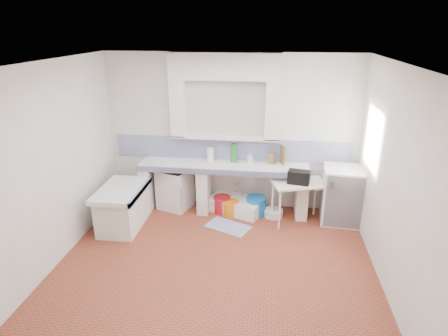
# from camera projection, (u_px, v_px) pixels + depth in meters

# --- Properties ---
(floor) EXTENTS (4.50, 4.50, 0.00)m
(floor) POSITION_uv_depth(u_px,v_px,m) (215.00, 264.00, 5.50)
(floor) COLOR brown
(floor) RESTS_ON ground
(ceiling) EXTENTS (4.50, 4.50, 0.00)m
(ceiling) POSITION_uv_depth(u_px,v_px,m) (213.00, 63.00, 4.51)
(ceiling) COLOR white
(ceiling) RESTS_ON ground
(wall_back) EXTENTS (4.50, 0.00, 4.50)m
(wall_back) POSITION_uv_depth(u_px,v_px,m) (231.00, 133.00, 6.86)
(wall_back) COLOR white
(wall_back) RESTS_ON ground
(wall_front) EXTENTS (4.50, 0.00, 4.50)m
(wall_front) POSITION_uv_depth(u_px,v_px,m) (178.00, 261.00, 3.15)
(wall_front) COLOR white
(wall_front) RESTS_ON ground
(wall_left) EXTENTS (0.00, 4.50, 4.50)m
(wall_left) POSITION_uv_depth(u_px,v_px,m) (53.00, 166.00, 5.27)
(wall_left) COLOR white
(wall_left) RESTS_ON ground
(wall_right) EXTENTS (0.00, 4.50, 4.50)m
(wall_right) POSITION_uv_depth(u_px,v_px,m) (394.00, 182.00, 4.74)
(wall_right) COLOR white
(wall_right) RESTS_ON ground
(alcove_mass) EXTENTS (1.90, 0.25, 0.45)m
(alcove_mass) POSITION_uv_depth(u_px,v_px,m) (225.00, 66.00, 6.34)
(alcove_mass) COLOR white
(alcove_mass) RESTS_ON ground
(window_frame) EXTENTS (0.35, 0.86, 1.06)m
(window_frame) POSITION_uv_depth(u_px,v_px,m) (385.00, 140.00, 5.76)
(window_frame) COLOR #332010
(window_frame) RESTS_ON ground
(lace_valance) EXTENTS (0.01, 0.84, 0.24)m
(lace_valance) POSITION_uv_depth(u_px,v_px,m) (379.00, 114.00, 5.64)
(lace_valance) COLOR white
(lace_valance) RESTS_ON ground
(counter_slab) EXTENTS (3.00, 0.60, 0.08)m
(counter_slab) POSITION_uv_depth(u_px,v_px,m) (223.00, 167.00, 6.78)
(counter_slab) COLOR white
(counter_slab) RESTS_ON ground
(counter_lip) EXTENTS (3.00, 0.04, 0.10)m
(counter_lip) POSITION_uv_depth(u_px,v_px,m) (221.00, 172.00, 6.52)
(counter_lip) COLOR navy
(counter_lip) RESTS_ON ground
(counter_pier_left) EXTENTS (0.20, 0.55, 0.82)m
(counter_pier_left) POSITION_uv_depth(u_px,v_px,m) (149.00, 186.00, 7.11)
(counter_pier_left) COLOR white
(counter_pier_left) RESTS_ON ground
(counter_pier_mid) EXTENTS (0.20, 0.55, 0.82)m
(counter_pier_mid) POSITION_uv_depth(u_px,v_px,m) (204.00, 189.00, 6.98)
(counter_pier_mid) COLOR white
(counter_pier_mid) RESTS_ON ground
(counter_pier_right) EXTENTS (0.20, 0.55, 0.82)m
(counter_pier_right) POSITION_uv_depth(u_px,v_px,m) (302.00, 194.00, 6.78)
(counter_pier_right) COLOR white
(counter_pier_right) RESTS_ON ground
(peninsula_top) EXTENTS (0.70, 1.10, 0.08)m
(peninsula_top) POSITION_uv_depth(u_px,v_px,m) (121.00, 190.00, 6.30)
(peninsula_top) COLOR white
(peninsula_top) RESTS_ON ground
(peninsula_base) EXTENTS (0.60, 1.00, 0.62)m
(peninsula_base) POSITION_uv_depth(u_px,v_px,m) (123.00, 209.00, 6.42)
(peninsula_base) COLOR white
(peninsula_base) RESTS_ON ground
(peninsula_lip) EXTENTS (0.04, 1.10, 0.10)m
(peninsula_lip) POSITION_uv_depth(u_px,v_px,m) (140.00, 192.00, 6.26)
(peninsula_lip) COLOR navy
(peninsula_lip) RESTS_ON ground
(backsplash) EXTENTS (4.27, 0.03, 0.40)m
(backsplash) POSITION_uv_depth(u_px,v_px,m) (231.00, 149.00, 6.95)
(backsplash) COLOR navy
(backsplash) RESTS_ON ground
(stove) EXTENTS (0.68, 0.66, 0.76)m
(stove) POSITION_uv_depth(u_px,v_px,m) (175.00, 188.00, 7.08)
(stove) COLOR white
(stove) RESTS_ON ground
(sink) EXTENTS (1.08, 0.84, 0.23)m
(sink) POSITION_uv_depth(u_px,v_px,m) (236.00, 206.00, 7.00)
(sink) COLOR white
(sink) RESTS_ON ground
(side_table) EXTENTS (1.00, 0.74, 0.04)m
(side_table) POSITION_uv_depth(u_px,v_px,m) (298.00, 202.00, 6.55)
(side_table) COLOR white
(side_table) RESTS_ON ground
(fridge) EXTENTS (0.68, 0.68, 0.98)m
(fridge) POSITION_uv_depth(u_px,v_px,m) (341.00, 195.00, 6.55)
(fridge) COLOR white
(fridge) RESTS_ON ground
(bucket_red) EXTENTS (0.39, 0.39, 0.29)m
(bucket_red) POSITION_uv_depth(u_px,v_px,m) (222.00, 204.00, 6.99)
(bucket_red) COLOR #AF111E
(bucket_red) RESTS_ON ground
(bucket_orange) EXTENTS (0.32, 0.32, 0.27)m
(bucket_orange) POSITION_uv_depth(u_px,v_px,m) (231.00, 208.00, 6.87)
(bucket_orange) COLOR orange
(bucket_orange) RESTS_ON ground
(bucket_blue) EXTENTS (0.47, 0.47, 0.33)m
(bucket_blue) POSITION_uv_depth(u_px,v_px,m) (256.00, 206.00, 6.88)
(bucket_blue) COLOR blue
(bucket_blue) RESTS_ON ground
(basin_white) EXTENTS (0.43, 0.43, 0.13)m
(basin_white) POSITION_uv_depth(u_px,v_px,m) (273.00, 213.00, 6.84)
(basin_white) COLOR white
(basin_white) RESTS_ON ground
(water_bottle_a) EXTENTS (0.09, 0.09, 0.27)m
(water_bottle_a) POSITION_uv_depth(u_px,v_px,m) (231.00, 201.00, 7.14)
(water_bottle_a) COLOR silver
(water_bottle_a) RESTS_ON ground
(water_bottle_b) EXTENTS (0.10, 0.10, 0.28)m
(water_bottle_b) POSITION_uv_depth(u_px,v_px,m) (243.00, 201.00, 7.14)
(water_bottle_b) COLOR silver
(water_bottle_b) RESTS_ON ground
(black_bag) EXTENTS (0.39, 0.27, 0.22)m
(black_bag) POSITION_uv_depth(u_px,v_px,m) (299.00, 177.00, 6.34)
(black_bag) COLOR black
(black_bag) RESTS_ON side_table
(green_bottle_a) EXTENTS (0.10, 0.10, 0.34)m
(green_bottle_a) POSITION_uv_depth(u_px,v_px,m) (235.00, 153.00, 6.83)
(green_bottle_a) COLOR #227F2C
(green_bottle_a) RESTS_ON counter_slab
(green_bottle_b) EXTENTS (0.08, 0.08, 0.34)m
(green_bottle_b) POSITION_uv_depth(u_px,v_px,m) (233.00, 153.00, 6.83)
(green_bottle_b) COLOR #227F2C
(green_bottle_b) RESTS_ON counter_slab
(knife_block) EXTENTS (0.12, 0.10, 0.20)m
(knife_block) POSITION_uv_depth(u_px,v_px,m) (271.00, 158.00, 6.77)
(knife_block) COLOR olive
(knife_block) RESTS_ON counter_slab
(cutting_board) EXTENTS (0.09, 0.24, 0.33)m
(cutting_board) POSITION_uv_depth(u_px,v_px,m) (283.00, 155.00, 6.73)
(cutting_board) COLOR olive
(cutting_board) RESTS_ON counter_slab
(paper_towel) EXTENTS (0.15, 0.15, 0.25)m
(paper_towel) POSITION_uv_depth(u_px,v_px,m) (210.00, 155.00, 6.90)
(paper_towel) COLOR white
(paper_towel) RESTS_ON counter_slab
(soap_bottle) EXTENTS (0.11, 0.12, 0.20)m
(soap_bottle) POSITION_uv_depth(u_px,v_px,m) (250.00, 157.00, 6.82)
(soap_bottle) COLOR white
(soap_bottle) RESTS_ON counter_slab
(rug) EXTENTS (0.84, 0.68, 0.01)m
(rug) POSITION_uv_depth(u_px,v_px,m) (228.00, 227.00, 6.49)
(rug) COLOR #374994
(rug) RESTS_ON ground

